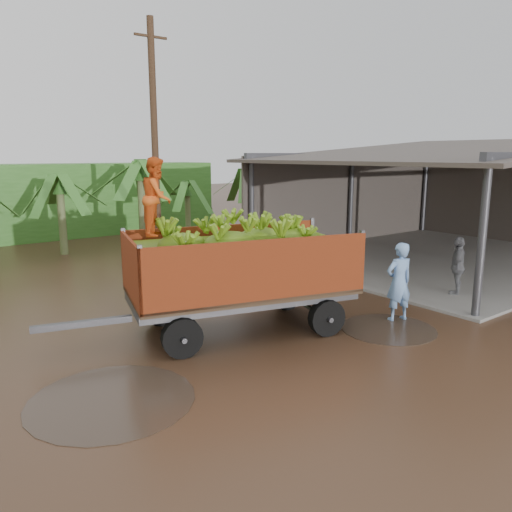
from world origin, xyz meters
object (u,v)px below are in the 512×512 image
Objects in this scene: utility_pole at (155,145)px; man_grey at (458,267)px; man_blue at (399,282)px; banana_trailer at (239,267)px.

man_grey is at bearing -60.66° from utility_pole.
utility_pole is (-5.03, 8.94, 3.50)m from man_grey.
utility_pole reaches higher than man_blue.
man_blue is 0.23× the size of utility_pole.
banana_trailer reaches higher than man_blue.
utility_pole reaches higher than man_grey.
utility_pole is at bearing -63.23° from man_blue.
man_grey is 0.20× the size of utility_pole.
man_blue is 1.12× the size of man_grey.
man_blue is 3.17m from man_grey.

